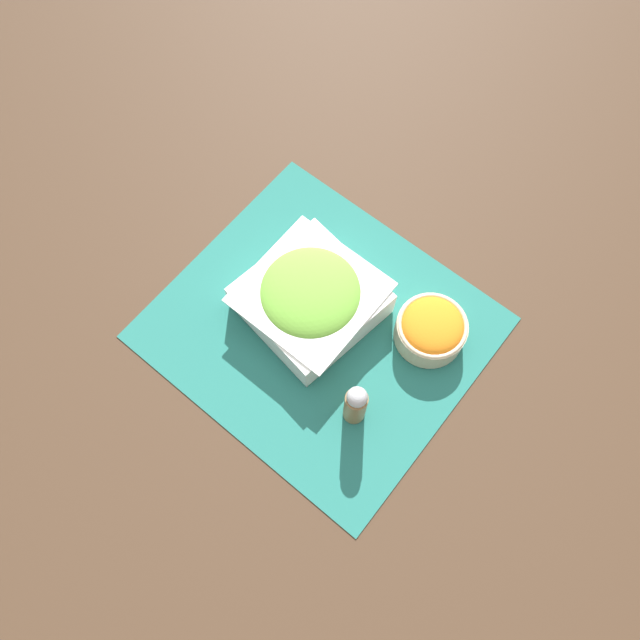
# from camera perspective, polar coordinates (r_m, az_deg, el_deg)

# --- Properties ---
(ground_plane) EXTENTS (3.00, 3.00, 0.00)m
(ground_plane) POSITION_cam_1_polar(r_m,az_deg,el_deg) (1.02, 0.00, -0.72)
(ground_plane) COLOR #422D1E
(placemat) EXTENTS (0.49, 0.44, 0.00)m
(placemat) POSITION_cam_1_polar(r_m,az_deg,el_deg) (1.01, 0.00, -0.68)
(placemat) COLOR #236B60
(placemat) RESTS_ON ground_plane
(lettuce_bowl) EXTENTS (0.22, 0.22, 0.08)m
(lettuce_bowl) POSITION_cam_1_polar(r_m,az_deg,el_deg) (0.99, -0.87, 2.06)
(lettuce_bowl) COLOR white
(lettuce_bowl) RESTS_ON placemat
(carrot_bowl) EXTENTS (0.11, 0.11, 0.06)m
(carrot_bowl) POSITION_cam_1_polar(r_m,az_deg,el_deg) (0.99, 10.13, -0.79)
(carrot_bowl) COLOR beige
(carrot_bowl) RESTS_ON placemat
(pepper_shaker) EXTENTS (0.03, 0.03, 0.11)m
(pepper_shaker) POSITION_cam_1_polar(r_m,az_deg,el_deg) (0.92, 3.28, -7.71)
(pepper_shaker) COLOR olive
(pepper_shaker) RESTS_ON placemat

